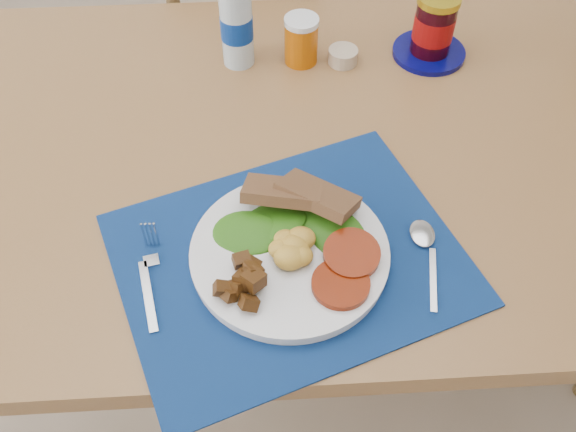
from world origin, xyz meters
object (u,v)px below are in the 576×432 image
object	(u,v)px
breakfast_plate	(286,252)
water_bottle	(236,20)
juice_glass	(301,41)
jam_on_saucer	(433,30)
chair_far	(252,48)

from	to	relation	value
breakfast_plate	water_bottle	size ratio (longest dim) A/B	1.38
breakfast_plate	juice_glass	xyz separation A→B (m)	(0.06, 0.48, 0.02)
water_bottle	jam_on_saucer	world-z (taller)	water_bottle
jam_on_saucer	water_bottle	bearing A→B (deg)	179.95
breakfast_plate	juice_glass	world-z (taller)	juice_glass
water_bottle	jam_on_saucer	xyz separation A→B (m)	(0.38, -0.00, -0.04)
chair_far	water_bottle	world-z (taller)	chair_far
jam_on_saucer	breakfast_plate	bearing A→B (deg)	-122.59
breakfast_plate	water_bottle	bearing A→B (deg)	117.90
breakfast_plate	water_bottle	distance (m)	0.50
juice_glass	chair_far	bearing A→B (deg)	105.50
juice_glass	jam_on_saucer	distance (m)	0.26
juice_glass	jam_on_saucer	world-z (taller)	jam_on_saucer
chair_far	breakfast_plate	world-z (taller)	chair_far
chair_far	water_bottle	distance (m)	0.47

